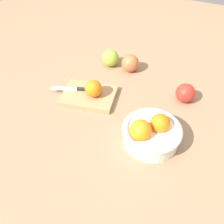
% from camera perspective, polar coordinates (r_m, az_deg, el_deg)
% --- Properties ---
extents(ground_plane, '(2.40, 2.40, 0.00)m').
position_cam_1_polar(ground_plane, '(1.00, 2.18, 2.73)').
color(ground_plane, '#997556').
extents(bowl, '(0.20, 0.20, 0.11)m').
position_cam_1_polar(bowl, '(0.83, 9.03, -4.71)').
color(bowl, white).
rests_on(bowl, ground_plane).
extents(cutting_board, '(0.24, 0.19, 0.02)m').
position_cam_1_polar(cutting_board, '(1.01, -5.39, 3.81)').
color(cutting_board, tan).
rests_on(cutting_board, ground_plane).
extents(orange_on_board, '(0.07, 0.07, 0.07)m').
position_cam_1_polar(orange_on_board, '(0.97, -4.32, 5.42)').
color(orange_on_board, orange).
rests_on(orange_on_board, cutting_board).
extents(knife, '(0.15, 0.07, 0.01)m').
position_cam_1_polar(knife, '(1.03, -8.64, 5.31)').
color(knife, silver).
rests_on(knife, cutting_board).
extents(apple_front_right, '(0.08, 0.08, 0.08)m').
position_cam_1_polar(apple_front_right, '(1.17, -0.36, 12.37)').
color(apple_front_right, '#8EB738').
rests_on(apple_front_right, ground_plane).
extents(apple_front_right_2, '(0.08, 0.08, 0.08)m').
position_cam_1_polar(apple_front_right_2, '(1.14, 4.24, 11.22)').
color(apple_front_right_2, '#CC6638').
rests_on(apple_front_right_2, ground_plane).
extents(apple_front_left, '(0.08, 0.08, 0.08)m').
position_cam_1_polar(apple_front_left, '(1.01, 16.61, 4.24)').
color(apple_front_left, red).
rests_on(apple_front_left, ground_plane).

